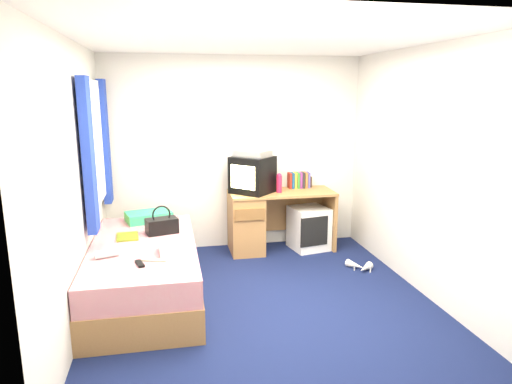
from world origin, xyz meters
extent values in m
plane|color=#0C1438|center=(0.00, 0.00, 0.00)|extent=(3.40, 3.40, 0.00)
plane|color=white|center=(0.00, 0.00, 2.40)|extent=(3.40, 3.40, 0.00)
plane|color=silver|center=(0.00, 1.70, 1.20)|extent=(3.20, 0.00, 3.20)
plane|color=silver|center=(0.00, -1.70, 1.20)|extent=(3.20, 0.00, 3.20)
plane|color=silver|center=(-1.60, 0.00, 1.20)|extent=(0.00, 3.40, 3.40)
plane|color=silver|center=(1.60, 0.00, 1.20)|extent=(0.00, 3.40, 3.40)
cube|color=#A87946|center=(-1.10, 0.34, 0.15)|extent=(1.00, 2.00, 0.30)
cube|color=brown|center=(-0.60, -0.06, 0.16)|extent=(0.02, 0.70, 0.18)
cube|color=white|center=(-1.10, 0.34, 0.42)|extent=(0.98, 1.98, 0.24)
cube|color=teal|center=(-1.07, 1.14, 0.59)|extent=(0.55, 0.43, 0.11)
cube|color=#A87946|center=(0.54, 1.42, 0.73)|extent=(1.30, 0.55, 0.03)
cube|color=#A87946|center=(0.09, 1.42, 0.36)|extent=(0.40, 0.52, 0.72)
cube|color=#A87946|center=(1.17, 1.42, 0.36)|extent=(0.04, 0.52, 0.72)
cube|color=#A87946|center=(0.79, 1.67, 0.45)|extent=(0.78, 0.03, 0.55)
cube|color=white|center=(0.89, 1.38, 0.27)|extent=(0.50, 0.50, 0.54)
cube|color=black|center=(0.18, 1.44, 0.97)|extent=(0.61, 0.61, 0.45)
cube|color=beige|center=(0.03, 1.29, 0.97)|extent=(0.26, 0.25, 0.28)
cube|color=#AAABAD|center=(0.18, 1.44, 1.23)|extent=(0.48, 0.48, 0.08)
cube|color=maroon|center=(0.69, 1.60, 0.85)|extent=(0.03, 0.13, 0.20)
cube|color=navy|center=(0.72, 1.60, 0.85)|extent=(0.03, 0.13, 0.20)
cube|color=gold|center=(0.76, 1.60, 0.85)|extent=(0.03, 0.13, 0.20)
cube|color=#337F33|center=(0.79, 1.60, 0.85)|extent=(0.03, 0.13, 0.20)
cube|color=#7F337F|center=(0.83, 1.60, 0.85)|extent=(0.03, 0.13, 0.20)
cube|color=#262626|center=(0.86, 1.60, 0.85)|extent=(0.03, 0.13, 0.20)
cube|color=#B26633|center=(0.90, 1.60, 0.85)|extent=(0.03, 0.13, 0.20)
cube|color=#4C4C99|center=(0.93, 1.60, 0.85)|extent=(0.03, 0.13, 0.20)
cube|color=#311E10|center=(0.97, 1.64, 0.82)|extent=(0.03, 0.12, 0.14)
cylinder|color=#D41E45|center=(0.50, 1.38, 0.86)|extent=(0.09, 0.09, 0.21)
cylinder|color=white|center=(0.36, 1.50, 0.84)|extent=(0.06, 0.06, 0.17)
cube|color=black|center=(-0.92, 0.65, 0.62)|extent=(0.35, 0.25, 0.16)
torus|color=black|center=(-0.92, 0.65, 0.74)|extent=(0.19, 0.07, 0.19)
cube|color=silver|center=(-0.79, 0.04, 0.59)|extent=(0.32, 0.27, 0.10)
cube|color=#B0CD16|center=(-1.26, 0.58, 0.55)|extent=(0.23, 0.30, 0.01)
cylinder|color=silver|center=(-1.40, 0.03, 0.58)|extent=(0.21, 0.13, 0.07)
cube|color=orange|center=(-0.98, -0.13, 0.55)|extent=(0.23, 0.12, 0.01)
cube|color=black|center=(-1.10, -0.21, 0.55)|extent=(0.09, 0.17, 0.02)
cube|color=silver|center=(-1.58, 0.90, 1.45)|extent=(0.02, 0.90, 1.10)
cube|color=white|center=(-1.57, 0.90, 2.04)|extent=(0.06, 1.06, 0.08)
cube|color=white|center=(-1.57, 0.90, 0.86)|extent=(0.06, 1.06, 0.08)
cube|color=navy|center=(-1.53, 0.31, 1.40)|extent=(0.08, 0.24, 1.40)
cube|color=navy|center=(-1.53, 1.49, 1.40)|extent=(0.08, 0.24, 1.40)
cone|color=silver|center=(1.20, 0.61, 0.04)|extent=(0.19, 0.23, 0.09)
cone|color=silver|center=(1.28, 0.51, 0.04)|extent=(0.23, 0.21, 0.09)
camera|label=1|loc=(-0.84, -3.94, 1.97)|focal=32.00mm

